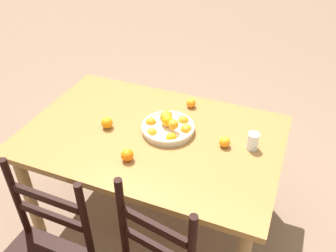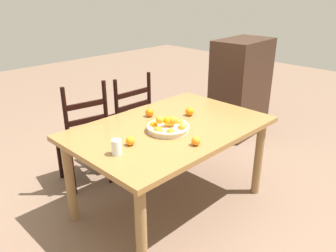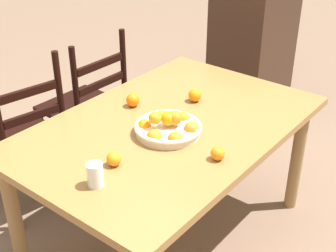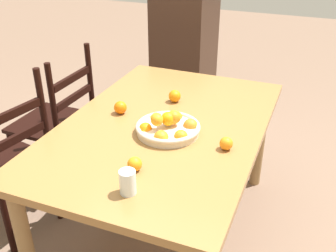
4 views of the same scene
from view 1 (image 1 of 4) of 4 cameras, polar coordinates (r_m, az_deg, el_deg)
ground_plane at (r=2.64m, az=-2.18°, el=-13.79°), size 12.00×12.00×0.00m
dining_table at (r=2.19m, az=-2.55°, el=-3.08°), size 1.52×1.00×0.72m
fruit_bowl at (r=2.13m, az=0.06°, el=-0.11°), size 0.32×0.32×0.12m
orange_loose_0 at (r=1.94m, az=-6.52°, el=-4.64°), size 0.07×0.07×0.07m
orange_loose_1 at (r=2.36m, az=3.71°, el=3.68°), size 0.06×0.06×0.06m
orange_loose_2 at (r=2.04m, az=9.05°, el=-2.53°), size 0.06×0.06×0.06m
orange_loose_3 at (r=2.19m, az=-9.70°, el=0.49°), size 0.07×0.07×0.07m
drinking_glass at (r=2.05m, az=13.37°, el=-2.35°), size 0.07×0.07×0.10m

